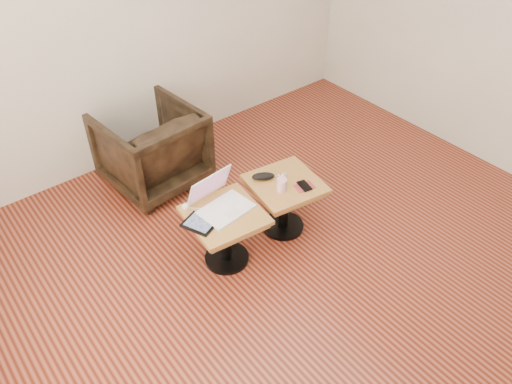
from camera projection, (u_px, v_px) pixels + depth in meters
room_shell at (340, 118)px, 2.71m from camera, size 4.52×4.52×2.71m
side_table_left at (225, 226)px, 3.52m from camera, size 0.55×0.55×0.46m
side_table_right at (285, 194)px, 3.79m from camera, size 0.57×0.57×0.46m
laptop at (220, 202)px, 3.46m from camera, size 0.39×0.37×0.25m
tablet at (200, 224)px, 3.35m from camera, size 0.24×0.26×0.02m
charging_adapter at (185, 207)px, 3.48m from camera, size 0.04×0.04×0.02m
glasses_case at (263, 176)px, 3.73m from camera, size 0.19×0.16×0.05m
striped_cup at (282, 185)px, 3.61m from camera, size 0.08×0.08×0.10m
earbuds_tangle at (282, 176)px, 3.76m from camera, size 0.08×0.05×0.02m
phone_on_sleeve at (304, 186)px, 3.66m from camera, size 0.16×0.13×0.02m
armchair at (152, 148)px, 4.24m from camera, size 0.83×0.84×0.71m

